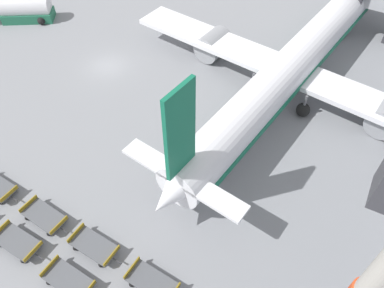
{
  "coord_description": "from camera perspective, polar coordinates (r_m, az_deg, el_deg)",
  "views": [
    {
      "loc": [
        22.78,
        -23.65,
        23.34
      ],
      "look_at": [
        13.39,
        -6.42,
        1.43
      ],
      "focal_mm": 35.0,
      "sensor_mm": 36.0,
      "label": 1
    }
  ],
  "objects": [
    {
      "name": "ground_plane",
      "position": [
        40.29,
        -12.7,
        11.49
      ],
      "size": [
        500.0,
        500.0,
        0.0
      ],
      "primitive_type": "plane",
      "color": "gray"
    },
    {
      "name": "airplane",
      "position": [
        36.37,
        15.66,
        11.95
      ],
      "size": [
        34.18,
        40.53,
        11.24
      ],
      "color": "white",
      "rests_on": "ground_plane"
    },
    {
      "name": "fuel_tanker_primary",
      "position": [
        50.74,
        -25.22,
        17.98
      ],
      "size": [
        9.04,
        6.9,
        2.94
      ],
      "color": "#2D8C5B",
      "rests_on": "ground_plane"
    },
    {
      "name": "baggage_dolly_row_near_col_c",
      "position": [
        28.18,
        -25.02,
        -13.4
      ],
      "size": [
        3.91,
        1.78,
        0.92
      ],
      "color": "#515459",
      "rests_on": "ground_plane"
    },
    {
      "name": "baggage_dolly_row_near_col_d",
      "position": [
        25.77,
        -18.28,
        -19.13
      ],
      "size": [
        3.93,
        1.81,
        0.92
      ],
      "color": "#515459",
      "rests_on": "ground_plane"
    },
    {
      "name": "baggage_dolly_row_mid_a_col_c",
      "position": [
        28.58,
        -21.58,
        -10.2
      ],
      "size": [
        3.94,
        1.89,
        0.92
      ],
      "color": "#515459",
      "rests_on": "ground_plane"
    },
    {
      "name": "baggage_dolly_row_mid_a_col_d",
      "position": [
        26.36,
        -14.68,
        -14.79
      ],
      "size": [
        3.93,
        1.82,
        0.92
      ],
      "color": "#515459",
      "rests_on": "ground_plane"
    },
    {
      "name": "baggage_dolly_row_mid_a_col_e",
      "position": [
        24.69,
        -6.07,
        -20.24
      ],
      "size": [
        3.93,
        1.82,
        0.92
      ],
      "color": "#515459",
      "rests_on": "ground_plane"
    }
  ]
}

